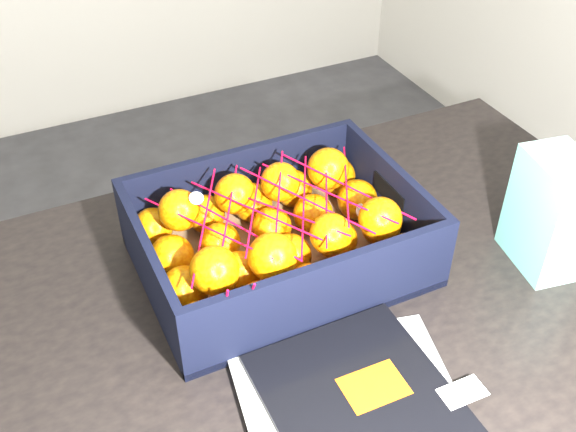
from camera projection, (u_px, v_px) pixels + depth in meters
name	position (u px, v px, depth m)	size (l,w,h in m)	color
table	(301.00, 373.00, 0.96)	(1.20, 0.81, 0.75)	black
magazine_stack	(364.00, 420.00, 0.77)	(0.30, 0.32, 0.02)	silver
produce_crate	(279.00, 244.00, 0.97)	(0.39, 0.29, 0.12)	#916143
clementine_heap	(278.00, 234.00, 0.95)	(0.37, 0.27, 0.11)	#D56B04
mesh_net	(276.00, 211.00, 0.91)	(0.32, 0.26, 0.09)	red
retail_carton	(551.00, 213.00, 0.94)	(0.08, 0.12, 0.17)	white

